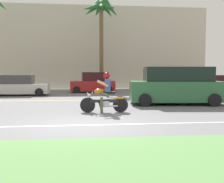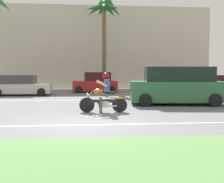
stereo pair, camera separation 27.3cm
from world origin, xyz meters
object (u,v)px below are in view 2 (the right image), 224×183
Objects in this scene: motorcyclist at (104,96)px; parked_car_3 at (167,84)px; palm_tree_2 at (104,13)px; parked_car_1 at (21,86)px; suv_nearby at (177,86)px; parked_car_2 at (95,83)px.

parked_car_3 is at bearing 59.32° from motorcyclist.
palm_tree_2 reaches higher than motorcyclist.
parked_car_3 is at bearing -46.50° from palm_tree_2.
parked_car_1 is 0.99× the size of parked_car_3.
parked_car_2 is at bearing 114.06° from suv_nearby.
motorcyclist is 10.57m from parked_car_3.
parked_car_1 is at bearing -155.42° from parked_car_2.
motorcyclist reaches higher than parked_car_2.
suv_nearby is at bearing -74.68° from palm_tree_2.
suv_nearby is 6.70m from parked_car_3.
parked_car_2 is 0.44× the size of palm_tree_2.
parked_car_2 is (0.01, 11.47, 0.06)m from motorcyclist.
palm_tree_2 is at bearing 133.50° from parked_car_3.
parked_car_1 is 10.84m from parked_car_3.
parked_car_3 is at bearing 0.61° from parked_car_1.
parked_car_1 is at bearing 145.71° from suv_nearby.
suv_nearby is 1.20× the size of parked_car_3.
suv_nearby is 11.43m from parked_car_1.
motorcyclist is at bearing -147.55° from suv_nearby.
motorcyclist is at bearing -120.68° from parked_car_3.
parked_car_1 is 6.00m from parked_car_2.
parked_car_1 is at bearing -142.64° from palm_tree_2.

